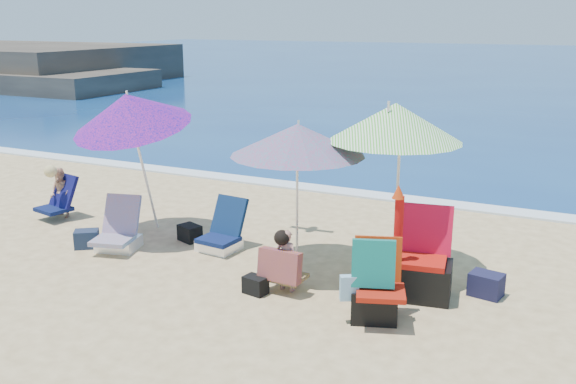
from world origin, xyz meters
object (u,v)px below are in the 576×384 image
at_px(umbrella_turquoise, 298,140).
at_px(camp_chair_right, 374,290).
at_px(umbrella_striped, 395,123).
at_px(chair_navy, 221,236).
at_px(chair_rainbow, 118,236).
at_px(person_left, 60,193).
at_px(umbrella_blue, 129,111).
at_px(person_center, 284,262).
at_px(furled_umbrella, 398,238).
at_px(camp_chair_left, 425,271).

bearing_deg(umbrella_turquoise, camp_chair_right, -35.47).
distance_m(umbrella_striped, chair_navy, 3.11).
xyz_separation_m(chair_rainbow, person_left, (-1.93, 0.80, 0.24)).
relative_size(umbrella_blue, person_left, 2.52).
height_order(chair_navy, person_center, person_center).
bearing_deg(furled_umbrella, person_left, 173.18).
height_order(umbrella_striped, furled_umbrella, umbrella_striped).
bearing_deg(umbrella_turquoise, camp_chair_left, -4.39).
xyz_separation_m(umbrella_turquoise, person_left, (-4.67, 0.35, -1.36)).
distance_m(umbrella_turquoise, chair_rainbow, 3.20).
height_order(camp_chair_left, person_center, camp_chair_left).
height_order(umbrella_turquoise, umbrella_blue, umbrella_blue).
height_order(camp_chair_right, person_left, camp_chair_right).
bearing_deg(chair_rainbow, chair_navy, 24.83).
bearing_deg(chair_rainbow, camp_chair_right, -7.92).
height_order(umbrella_blue, chair_rainbow, umbrella_blue).
bearing_deg(camp_chair_left, chair_navy, 173.80).
bearing_deg(chair_navy, chair_rainbow, -155.17).
distance_m(chair_rainbow, camp_chair_left, 4.55).
xyz_separation_m(chair_navy, camp_chair_left, (3.14, -0.34, 0.13)).
xyz_separation_m(furled_umbrella, chair_rainbow, (-4.24, -0.06, -0.59)).
distance_m(furled_umbrella, chair_rainbow, 4.29).
bearing_deg(camp_chair_right, umbrella_blue, 165.55).
distance_m(umbrella_blue, camp_chair_left, 4.91).
bearing_deg(camp_chair_right, furled_umbrella, 84.02).
height_order(umbrella_turquoise, chair_navy, umbrella_turquoise).
bearing_deg(umbrella_blue, person_center, -15.65).
height_order(umbrella_blue, furled_umbrella, umbrella_blue).
bearing_deg(chair_navy, person_left, 177.39).
bearing_deg(umbrella_striped, camp_chair_left, -45.18).
relative_size(chair_navy, person_left, 0.78).
bearing_deg(camp_chair_right, umbrella_striped, 100.55).
relative_size(umbrella_turquoise, chair_navy, 2.82).
relative_size(umbrella_striped, chair_navy, 3.07).
relative_size(chair_navy, camp_chair_right, 0.77).
height_order(umbrella_striped, person_left, umbrella_striped).
distance_m(furled_umbrella, person_center, 1.44).
xyz_separation_m(camp_chair_left, person_center, (-1.63, -0.63, 0.06)).
bearing_deg(person_left, furled_umbrella, -6.82).
xyz_separation_m(furled_umbrella, camp_chair_right, (-0.07, -0.64, -0.44)).
relative_size(umbrella_blue, camp_chair_left, 2.21).
height_order(furled_umbrella, chair_navy, furled_umbrella).
bearing_deg(umbrella_striped, person_left, -178.43).
relative_size(umbrella_blue, person_center, 3.01).
bearing_deg(person_center, chair_navy, 147.38).
relative_size(umbrella_blue, chair_rainbow, 2.79).
xyz_separation_m(furled_umbrella, person_left, (-6.17, 0.74, -0.36)).
height_order(umbrella_striped, camp_chair_left, umbrella_striped).
bearing_deg(furled_umbrella, umbrella_turquoise, 165.72).
relative_size(umbrella_turquoise, furled_umbrella, 1.47).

